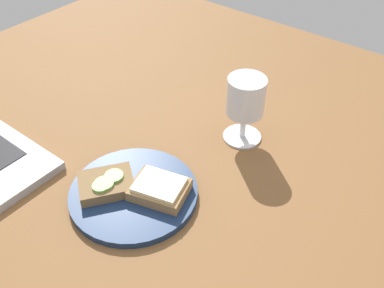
# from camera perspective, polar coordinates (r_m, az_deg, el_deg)

# --- Properties ---
(wooden_table) EXTENTS (1.40, 1.40, 0.03)m
(wooden_table) POSITION_cam_1_polar(r_m,az_deg,el_deg) (0.80, -6.70, -4.25)
(wooden_table) COLOR brown
(wooden_table) RESTS_ON ground
(plate) EXTENTS (0.22, 0.22, 0.01)m
(plate) POSITION_cam_1_polar(r_m,az_deg,el_deg) (0.74, -7.79, -6.53)
(plate) COLOR navy
(plate) RESTS_ON wooden_table
(sandwich_with_cucumber) EXTENTS (0.12, 0.11, 0.02)m
(sandwich_with_cucumber) POSITION_cam_1_polar(r_m,az_deg,el_deg) (0.74, -11.35, -5.22)
(sandwich_with_cucumber) COLOR brown
(sandwich_with_cucumber) RESTS_ON plate
(sandwich_with_cheese) EXTENTS (0.09, 0.11, 0.03)m
(sandwich_with_cheese) POSITION_cam_1_polar(r_m,az_deg,el_deg) (0.72, -4.35, -5.95)
(sandwich_with_cheese) COLOR #937047
(sandwich_with_cheese) RESTS_ON plate
(wine_glass) EXTENTS (0.08, 0.08, 0.14)m
(wine_glass) POSITION_cam_1_polar(r_m,az_deg,el_deg) (0.81, 7.16, 5.90)
(wine_glass) COLOR white
(wine_glass) RESTS_ON wooden_table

